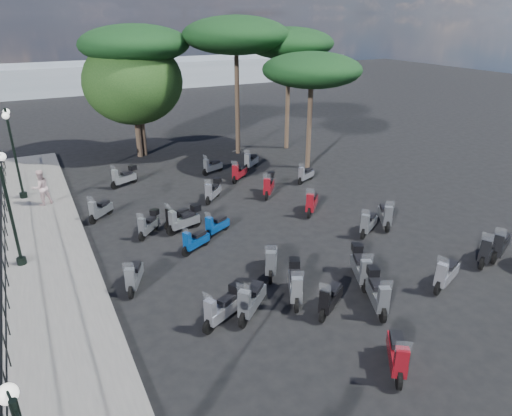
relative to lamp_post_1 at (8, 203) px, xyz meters
name	(u,v)px	position (x,y,z in m)	size (l,w,h in m)	color
ground	(252,264)	(7.36, -3.52, -2.47)	(120.00, 120.00, 0.00)	black
sidewalk	(50,267)	(0.86, -0.52, -2.40)	(3.00, 30.00, 0.15)	#605D5B
railing	(4,257)	(-0.44, -0.72, -1.57)	(0.04, 26.04, 1.10)	black
lamp_post_1	(8,203)	(0.00, 0.00, 0.00)	(0.46, 1.18, 4.07)	black
lamp_post_2	(13,148)	(0.31, 6.96, 0.14)	(0.34, 1.27, 4.31)	black
pedestrian_far	(41,187)	(1.11, 5.59, -1.49)	(0.81, 0.63, 1.67)	#C7A7AA
scooter_1	(251,301)	(6.00, -6.19, -1.96)	(1.44, 1.30, 1.46)	black
scooter_2	(134,277)	(3.24, -3.18, -2.02)	(0.86, 1.51, 1.29)	black
scooter_3	(184,220)	(6.10, 0.18, -1.97)	(1.65, 0.70, 1.33)	black
scooter_4	(149,225)	(4.70, 0.50, -2.02)	(1.15, 1.18, 1.20)	black
scooter_5	(100,210)	(3.23, 3.00, -2.03)	(1.22, 1.15, 1.26)	black
scooter_7	(223,308)	(5.12, -6.14, -1.97)	(1.56, 0.94, 1.34)	black
scooter_8	(330,299)	(8.16, -7.13, -2.02)	(1.41, 1.03, 1.31)	black
scooter_9	(216,226)	(7.14, -0.76, -2.06)	(1.38, 0.83, 1.20)	black
scooter_10	(178,217)	(6.02, 0.74, -2.05)	(1.46, 0.73, 1.21)	black
scooter_11	(124,177)	(5.08, 6.74, -1.98)	(1.53, 0.87, 1.30)	black
scooter_13	(397,355)	(8.20, -9.92, -1.99)	(1.14, 1.48, 1.40)	black
scooter_14	(295,284)	(7.60, -6.07, -1.93)	(1.03, 1.64, 1.42)	black
scooter_15	(271,261)	(7.66, -4.40, -1.97)	(1.07, 1.61, 1.44)	black
scooter_16	(213,191)	(8.44, 2.78, -1.99)	(1.24, 1.23, 1.26)	black
scooter_17	(239,173)	(10.75, 4.77, -2.03)	(1.28, 1.09, 1.26)	black
scooter_19	(446,274)	(12.34, -7.74, -1.99)	(1.65, 0.85, 1.38)	black
scooter_20	(377,293)	(9.54, -7.64, -1.94)	(0.98, 1.65, 1.41)	black
scooter_21	(312,203)	(11.81, -0.63, -1.99)	(1.27, 1.36, 1.39)	black
scooter_22	(269,186)	(11.13, 2.13, -1.96)	(1.18, 1.43, 1.35)	black
scooter_23	(212,167)	(9.91, 6.51, -2.06)	(1.44, 0.71, 1.19)	black
scooter_25	(500,245)	(15.70, -7.23, -1.97)	(1.69, 0.93, 1.44)	black
scooter_26	(368,224)	(12.67, -3.48, -2.02)	(1.44, 0.99, 1.30)	black
scooter_27	(385,216)	(13.80, -3.22, -1.99)	(1.03, 1.55, 1.39)	black
scooter_28	(306,175)	(13.80, 2.93, -2.06)	(1.37, 0.81, 1.18)	black
scooter_29	(251,162)	(12.21, 6.25, -2.02)	(1.34, 1.11, 1.30)	black
scooter_30	(488,250)	(14.95, -7.29, -1.97)	(1.69, 0.93, 1.44)	black
scooter_31	(195,241)	(5.90, -1.65, -2.06)	(1.38, 0.83, 1.20)	black
scooter_32	(361,267)	(10.08, -6.18, -1.94)	(0.98, 1.65, 1.41)	black
broadleaf_tree	(133,82)	(7.15, 11.77, 2.10)	(5.87, 5.87, 7.07)	#38281E
pine_0	(236,35)	(12.95, 9.61, 4.66)	(6.36, 6.36, 8.27)	#38281E
pine_1	(289,44)	(16.36, 9.22, 4.14)	(5.49, 5.49, 7.60)	#38281E
pine_2	(134,44)	(7.49, 11.89, 4.20)	(6.42, 6.42, 7.81)	#38281E
pine_3	(312,70)	(15.29, 5.01, 3.03)	(5.43, 5.43, 6.48)	#38281E
distant_hills	(77,77)	(7.36, 41.48, -0.97)	(70.00, 8.00, 3.00)	gray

